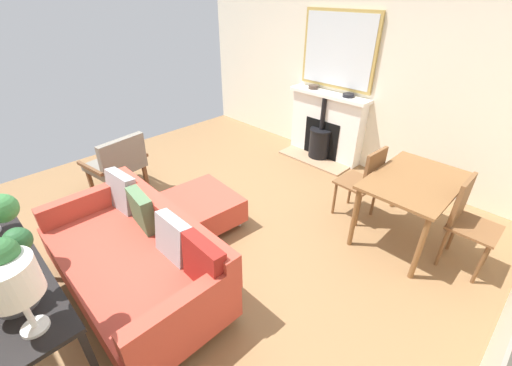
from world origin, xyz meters
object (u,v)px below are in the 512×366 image
Objects in this scene: fireplace at (325,130)px; table_lamp_far_end at (11,282)px; mantel_bowl_near at (313,87)px; console_table at (15,282)px; book_stack at (1,252)px; armchair_accent at (118,162)px; sofa at (138,257)px; dining_table at (414,188)px; mantel_bowl_far at (348,95)px; dining_chair_by_back_wall at (467,217)px; dining_chair_near_fireplace at (365,179)px; ottoman at (204,206)px.

table_lamp_far_end reaches higher than fireplace.
mantel_bowl_near reaches higher than fireplace.
console_table is 0.25m from book_stack.
mantel_bowl_near reaches higher than armchair_accent.
book_stack is (0.81, -0.22, 0.44)m from sofa.
book_stack is 0.24× the size of dining_table.
mantel_bowl_far is 2.31m from dining_chair_by_back_wall.
mantel_bowl_near is 4.39m from table_lamp_far_end.
mantel_bowl_near is 3.53m from sofa.
dining_table is at bearing 90.54° from dining_chair_near_fireplace.
mantel_bowl_far is (-0.02, 0.31, 0.59)m from fireplace.
console_table is 3.64m from dining_chair_by_back_wall.
sofa is 0.87m from console_table.
mantel_bowl_near is 0.61m from mantel_bowl_far.
dining_table reaches higher than ottoman.
table_lamp_far_end reaches higher than sofa.
book_stack reaches higher than ottoman.
fireplace is 4.34m from table_lamp_far_end.
ottoman is 0.75× the size of dining_table.
dining_table is 0.52m from dining_chair_by_back_wall.
console_table is at bearing 49.00° from armchair_accent.
mantel_bowl_far is at bearing 93.95° from fireplace.
mantel_bowl_near is at bearing -112.69° from dining_chair_by_back_wall.
dining_table is (-3.11, 1.36, -0.03)m from console_table.
armchair_accent is at bearing -131.00° from console_table.
console_table is (4.19, 0.10, -0.39)m from mantel_bowl_far.
ottoman is (2.41, 0.07, -0.22)m from fireplace.
console_table is 0.73m from table_lamp_far_end.
sofa reaches higher than dining_table.
dining_table is at bearing 62.48° from mantel_bowl_near.
sofa is (3.38, 0.10, -0.71)m from mantel_bowl_far.
dining_table is 1.22× the size of dining_chair_near_fireplace.
armchair_accent is 3.90m from dining_chair_by_back_wall.
dining_chair_by_back_wall is (-3.11, 2.09, -0.24)m from book_stack.
mantel_bowl_far is (0.00, 0.61, -0.01)m from mantel_bowl_near.
sofa is at bearing -20.38° from dining_chair_near_fireplace.
table_lamp_far_end reaches higher than armchair_accent.
fireplace reaches higher than console_table.
dining_table is at bearing 156.35° from console_table.
dining_chair_by_back_wall is at bearing 115.67° from armchair_accent.
mantel_bowl_far reaches higher than armchair_accent.
table_lamp_far_end is at bearing 90.00° from console_table.
book_stack is 0.29× the size of dining_chair_near_fireplace.
dining_chair_near_fireplace is (-3.11, 0.86, -0.13)m from console_table.
book_stack is (1.77, 0.13, 0.55)m from ottoman.
armchair_accent is 2.72m from table_lamp_far_end.
fireplace is 3.01m from armchair_accent.
table_lamp_far_end is 0.53× the size of dining_chair_by_back_wall.
mantel_bowl_far is at bearing -126.40° from dining_table.
dining_chair_by_back_wall is (1.06, 2.28, 0.09)m from fireplace.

